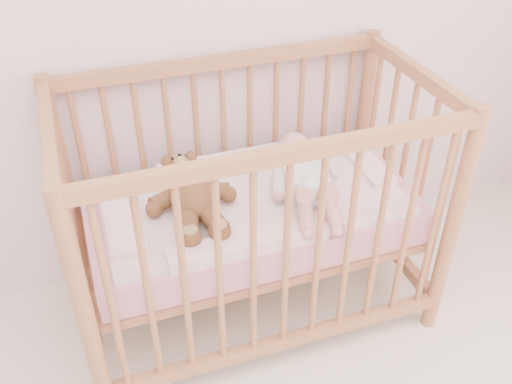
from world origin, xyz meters
name	(u,v)px	position (x,y,z in m)	size (l,w,h in m)	color
crib	(252,210)	(0.38, 1.60, 0.50)	(1.36, 0.76, 1.00)	#B0734B
mattress	(252,213)	(0.38, 1.60, 0.49)	(1.22, 0.62, 0.13)	pink
blanket	(252,198)	(0.38, 1.60, 0.56)	(1.10, 0.58, 0.06)	#F3A7B4
baby	(304,174)	(0.58, 1.58, 0.64)	(0.29, 0.60, 0.14)	white
teddy_bear	(191,194)	(0.15, 1.58, 0.65)	(0.34, 0.49, 0.14)	brown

